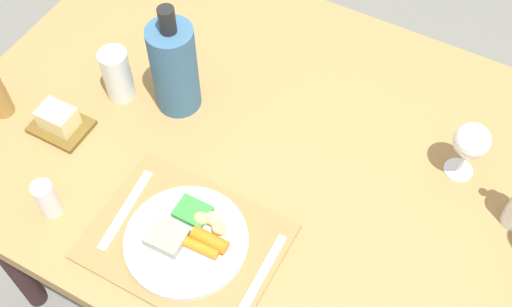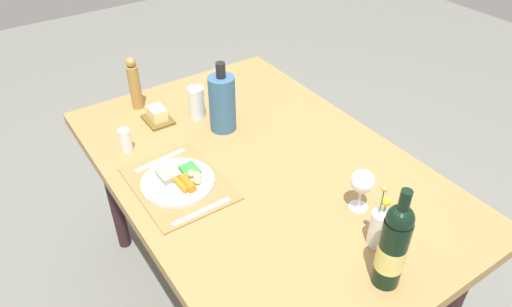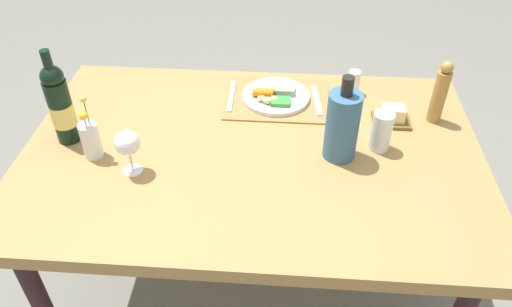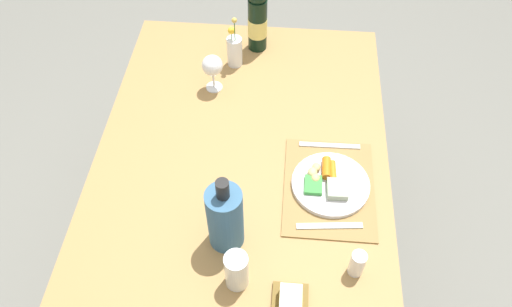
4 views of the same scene
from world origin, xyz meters
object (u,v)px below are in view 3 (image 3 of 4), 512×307
at_px(fork, 317,100).
at_px(salt_shaker, 354,82).
at_px(knife, 231,96).
at_px(dining_table, 252,165).
at_px(butter_dish, 392,116).
at_px(wine_bottle, 60,105).
at_px(cooler_bottle, 342,125).
at_px(water_tumbler, 381,134).
at_px(pepper_mill, 440,93).
at_px(wine_glass, 127,144).
at_px(dinner_plate, 276,96).
at_px(flower_vase, 90,139).

bearing_deg(fork, salt_shaker, -158.40).
bearing_deg(knife, dining_table, 107.82).
bearing_deg(butter_dish, wine_bottle, 9.28).
bearing_deg(knife, cooler_bottle, 140.01).
xyz_separation_m(water_tumbler, wine_bottle, (1.03, 0.03, 0.08)).
bearing_deg(salt_shaker, pepper_mill, 149.85).
bearing_deg(cooler_bottle, pepper_mill, -147.29).
relative_size(fork, wine_glass, 1.35).
bearing_deg(wine_bottle, salt_shaker, -159.65).
distance_m(wine_glass, pepper_mill, 1.05).
bearing_deg(wine_glass, cooler_bottle, -168.85).
distance_m(fork, salt_shaker, 0.16).
height_order(dinner_plate, water_tumbler, water_tumbler).
bearing_deg(pepper_mill, cooler_bottle, 32.71).
bearing_deg(fork, wine_bottle, 13.25).
distance_m(fork, butter_dish, 0.28).
xyz_separation_m(fork, knife, (0.32, -0.00, 0.00)).
bearing_deg(salt_shaker, fork, 27.44).
bearing_deg(dinner_plate, water_tumbler, 143.37).
bearing_deg(flower_vase, wine_bottle, -35.87).
height_order(pepper_mill, cooler_bottle, cooler_bottle).
bearing_deg(salt_shaker, wine_glass, 35.15).
xyz_separation_m(dinner_plate, pepper_mill, (-0.56, 0.08, 0.09)).
bearing_deg(salt_shaker, water_tumbler, 100.08).
height_order(dinner_plate, wine_glass, wine_glass).
height_order(dining_table, dinner_plate, dinner_plate).
xyz_separation_m(flower_vase, wine_bottle, (0.11, -0.08, 0.07)).
bearing_deg(pepper_mill, flower_vase, 14.09).
relative_size(dining_table, wine_glass, 10.05).
height_order(dining_table, butter_dish, butter_dish).
height_order(butter_dish, cooler_bottle, cooler_bottle).
distance_m(dinner_plate, pepper_mill, 0.58).
height_order(salt_shaker, butter_dish, salt_shaker).
relative_size(knife, pepper_mill, 0.90).
xyz_separation_m(fork, water_tumbler, (-0.20, 0.26, 0.05)).
height_order(dining_table, fork, fork).
xyz_separation_m(water_tumbler, butter_dish, (-0.06, -0.15, -0.03)).
bearing_deg(wine_glass, dining_table, -159.20).
height_order(dining_table, wine_glass, wine_glass).
relative_size(knife, cooler_bottle, 0.72).
distance_m(dinner_plate, wine_glass, 0.61).
bearing_deg(knife, butter_dish, 167.90).
xyz_separation_m(water_tumbler, wine_glass, (0.78, 0.17, 0.05)).
xyz_separation_m(salt_shaker, water_tumbler, (-0.06, 0.33, 0.01)).
bearing_deg(water_tumbler, wine_bottle, 1.52).
xyz_separation_m(dining_table, knife, (0.10, -0.30, 0.08)).
xyz_separation_m(wine_bottle, pepper_mill, (-1.24, -0.20, -0.03)).
xyz_separation_m(water_tumbler, flower_vase, (0.92, 0.11, 0.01)).
height_order(dining_table, salt_shaker, salt_shaker).
xyz_separation_m(dinner_plate, wine_glass, (0.43, 0.43, 0.09)).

